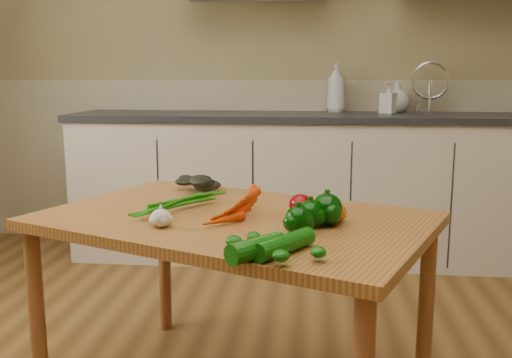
{
  "coord_description": "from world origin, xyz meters",
  "views": [
    {
      "loc": [
        0.26,
        -1.32,
        1.13
      ],
      "look_at": [
        0.05,
        0.76,
        0.75
      ],
      "focal_mm": 40.0,
      "sensor_mm": 36.0,
      "label": 1
    }
  ],
  "objects_px": {
    "garlic_bulb": "(161,218)",
    "tomato_a": "(301,205)",
    "soap_bottle_b": "(388,98)",
    "leafy_greens": "(196,180)",
    "zucchini_a": "(284,244)",
    "soap_bottle_a": "(336,88)",
    "tomato_b": "(326,202)",
    "tomato_c": "(337,212)",
    "pepper_b": "(327,210)",
    "pepper_c": "(298,220)",
    "table": "(234,237)",
    "carrot_bunch": "(220,207)",
    "pepper_a": "(310,214)",
    "zucchini_b": "(256,248)",
    "soap_bottle_c": "(397,97)"
  },
  "relations": [
    {
      "from": "pepper_c",
      "to": "tomato_a",
      "type": "relative_size",
      "value": 1.06
    },
    {
      "from": "tomato_a",
      "to": "zucchini_a",
      "type": "xyz_separation_m",
      "value": [
        -0.03,
        -0.42,
        -0.01
      ]
    },
    {
      "from": "pepper_b",
      "to": "pepper_c",
      "type": "xyz_separation_m",
      "value": [
        -0.09,
        -0.11,
        -0.01
      ]
    },
    {
      "from": "leafy_greens",
      "to": "tomato_b",
      "type": "height_order",
      "value": "leafy_greens"
    },
    {
      "from": "garlic_bulb",
      "to": "tomato_b",
      "type": "relative_size",
      "value": 0.96
    },
    {
      "from": "pepper_c",
      "to": "zucchini_b",
      "type": "distance_m",
      "value": 0.26
    },
    {
      "from": "carrot_bunch",
      "to": "zucchini_b",
      "type": "relative_size",
      "value": 1.35
    },
    {
      "from": "soap_bottle_a",
      "to": "pepper_a",
      "type": "relative_size",
      "value": 3.7
    },
    {
      "from": "pepper_a",
      "to": "zucchini_a",
      "type": "relative_size",
      "value": 0.39
    },
    {
      "from": "zucchini_a",
      "to": "soap_bottle_b",
      "type": "bearing_deg",
      "value": 76.37
    },
    {
      "from": "tomato_c",
      "to": "zucchini_b",
      "type": "bearing_deg",
      "value": -118.53
    },
    {
      "from": "leafy_greens",
      "to": "pepper_a",
      "type": "height_order",
      "value": "leafy_greens"
    },
    {
      "from": "soap_bottle_b",
      "to": "pepper_c",
      "type": "relative_size",
      "value": 2.23
    },
    {
      "from": "soap_bottle_b",
      "to": "tomato_c",
      "type": "distance_m",
      "value": 1.89
    },
    {
      "from": "pepper_b",
      "to": "zucchini_b",
      "type": "bearing_deg",
      "value": -117.64
    },
    {
      "from": "pepper_c",
      "to": "tomato_b",
      "type": "distance_m",
      "value": 0.31
    },
    {
      "from": "soap_bottle_b",
      "to": "leafy_greens",
      "type": "relative_size",
      "value": 1.03
    },
    {
      "from": "soap_bottle_a",
      "to": "garlic_bulb",
      "type": "height_order",
      "value": "soap_bottle_a"
    },
    {
      "from": "tomato_b",
      "to": "soap_bottle_c",
      "type": "bearing_deg",
      "value": 74.97
    },
    {
      "from": "leafy_greens",
      "to": "zucchini_a",
      "type": "bearing_deg",
      "value": -63.16
    },
    {
      "from": "leafy_greens",
      "to": "soap_bottle_b",
      "type": "bearing_deg",
      "value": 56.51
    },
    {
      "from": "table",
      "to": "tomato_b",
      "type": "bearing_deg",
      "value": 40.53
    },
    {
      "from": "garlic_bulb",
      "to": "tomato_b",
      "type": "xyz_separation_m",
      "value": [
        0.51,
        0.26,
        0.0
      ]
    },
    {
      "from": "pepper_c",
      "to": "garlic_bulb",
      "type": "bearing_deg",
      "value": 175.49
    },
    {
      "from": "soap_bottle_c",
      "to": "garlic_bulb",
      "type": "xyz_separation_m",
      "value": [
        -0.98,
        -2.02,
        -0.3
      ]
    },
    {
      "from": "soap_bottle_a",
      "to": "tomato_b",
      "type": "relative_size",
      "value": 4.43
    },
    {
      "from": "soap_bottle_c",
      "to": "zucchini_a",
      "type": "distance_m",
      "value": 2.35
    },
    {
      "from": "table",
      "to": "garlic_bulb",
      "type": "bearing_deg",
      "value": -117.84
    },
    {
      "from": "pepper_c",
      "to": "soap_bottle_a",
      "type": "bearing_deg",
      "value": 85.03
    },
    {
      "from": "soap_bottle_a",
      "to": "leafy_greens",
      "type": "relative_size",
      "value": 1.73
    },
    {
      "from": "carrot_bunch",
      "to": "garlic_bulb",
      "type": "distance_m",
      "value": 0.22
    },
    {
      "from": "table",
      "to": "carrot_bunch",
      "type": "height_order",
      "value": "carrot_bunch"
    },
    {
      "from": "soap_bottle_c",
      "to": "zucchini_b",
      "type": "height_order",
      "value": "soap_bottle_c"
    },
    {
      "from": "leafy_greens",
      "to": "soap_bottle_a",
      "type": "bearing_deg",
      "value": 67.58
    },
    {
      "from": "garlic_bulb",
      "to": "tomato_a",
      "type": "height_order",
      "value": "tomato_a"
    },
    {
      "from": "soap_bottle_b",
      "to": "garlic_bulb",
      "type": "distance_m",
      "value": 2.18
    },
    {
      "from": "soap_bottle_a",
      "to": "soap_bottle_b",
      "type": "height_order",
      "value": "soap_bottle_a"
    },
    {
      "from": "table",
      "to": "garlic_bulb",
      "type": "xyz_separation_m",
      "value": [
        -0.2,
        -0.16,
        0.1
      ]
    },
    {
      "from": "pepper_a",
      "to": "zucchini_b",
      "type": "height_order",
      "value": "pepper_a"
    },
    {
      "from": "pepper_c",
      "to": "zucchini_b",
      "type": "relative_size",
      "value": 0.48
    },
    {
      "from": "tomato_a",
      "to": "tomato_c",
      "type": "bearing_deg",
      "value": -31.2
    },
    {
      "from": "soap_bottle_a",
      "to": "tomato_a",
      "type": "distance_m",
      "value": 1.87
    },
    {
      "from": "pepper_c",
      "to": "tomato_a",
      "type": "xyz_separation_m",
      "value": [
        0.0,
        0.23,
        -0.01
      ]
    },
    {
      "from": "zucchini_b",
      "to": "tomato_c",
      "type": "bearing_deg",
      "value": 61.47
    },
    {
      "from": "pepper_c",
      "to": "zucchini_b",
      "type": "xyz_separation_m",
      "value": [
        -0.1,
        -0.25,
        -0.01
      ]
    },
    {
      "from": "pepper_b",
      "to": "zucchini_a",
      "type": "xyz_separation_m",
      "value": [
        -0.12,
        -0.31,
        -0.02
      ]
    },
    {
      "from": "pepper_a",
      "to": "pepper_b",
      "type": "distance_m",
      "value": 0.06
    },
    {
      "from": "pepper_b",
      "to": "leafy_greens",
      "type": "bearing_deg",
      "value": 136.99
    },
    {
      "from": "soap_bottle_b",
      "to": "pepper_b",
      "type": "bearing_deg",
      "value": -69.76
    },
    {
      "from": "tomato_a",
      "to": "tomato_b",
      "type": "relative_size",
      "value": 1.12
    }
  ]
}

